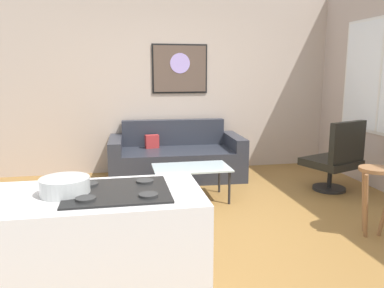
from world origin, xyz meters
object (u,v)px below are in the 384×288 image
(mixing_bowl, at_px, (65,186))
(couch, at_px, (176,159))
(armchair, at_px, (336,158))
(bar_stool, at_px, (374,185))
(coffee_table, at_px, (191,170))
(wall_painting, at_px, (180,69))

(mixing_bowl, bearing_deg, couch, 71.19)
(armchair, height_order, bar_stool, armchair)
(coffee_table, xyz_separation_m, mixing_bowl, (-1.17, -2.29, 0.54))
(couch, distance_m, bar_stool, 2.89)
(couch, distance_m, mixing_bowl, 3.61)
(couch, bearing_deg, mixing_bowl, -108.81)
(coffee_table, distance_m, armchair, 1.94)
(coffee_table, distance_m, mixing_bowl, 2.63)
(couch, relative_size, mixing_bowl, 7.03)
(coffee_table, relative_size, armchair, 0.98)
(mixing_bowl, xyz_separation_m, wall_painting, (1.28, 3.82, 0.69))
(armchair, xyz_separation_m, bar_stool, (-0.41, -1.32, 0.06))
(coffee_table, bearing_deg, mixing_bowl, -117.17)
(bar_stool, xyz_separation_m, mixing_bowl, (-2.70, -0.94, 0.42))
(couch, height_order, bar_stool, couch)
(couch, xyz_separation_m, mixing_bowl, (-1.14, -3.36, 0.65))
(armchair, relative_size, bar_stool, 1.41)
(armchair, relative_size, mixing_bowl, 3.40)
(armchair, bearing_deg, wall_painting, 139.48)
(mixing_bowl, bearing_deg, bar_stool, 19.15)
(coffee_table, xyz_separation_m, armchair, (1.94, -0.03, 0.07))
(couch, distance_m, coffee_table, 1.08)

